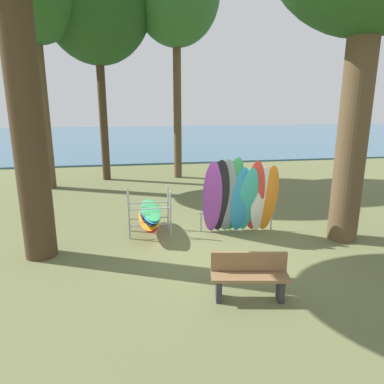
{
  "coord_description": "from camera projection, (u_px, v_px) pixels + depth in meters",
  "views": [
    {
      "loc": [
        -2.1,
        -7.83,
        3.47
      ],
      "look_at": [
        -0.45,
        1.4,
        1.1
      ],
      "focal_mm": 32.55,
      "sensor_mm": 36.0,
      "label": 1
    }
  ],
  "objects": [
    {
      "name": "ground_plane",
      "position": [
        220.0,
        247.0,
        8.68
      ],
      "size": [
        80.0,
        80.0,
        0.0
      ],
      "primitive_type": "plane",
      "color": "#60663D"
    },
    {
      "name": "lake_water",
      "position": [
        149.0,
        137.0,
        37.79
      ],
      "size": [
        80.0,
        36.0,
        0.1
      ],
      "primitive_type": "cube",
      "color": "#38607A",
      "rests_on": "ground"
    },
    {
      "name": "leaning_board_pile",
      "position": [
        240.0,
        198.0,
        9.3
      ],
      "size": [
        2.15,
        0.93,
        2.21
      ],
      "color": "purple",
      "rests_on": "ground"
    },
    {
      "name": "board_storage_rack",
      "position": [
        150.0,
        214.0,
        9.49
      ],
      "size": [
        1.15,
        2.12,
        1.25
      ],
      "color": "#9EA0A5",
      "rests_on": "ground"
    },
    {
      "name": "park_bench",
      "position": [
        249.0,
        275.0,
        6.33
      ],
      "size": [
        1.45,
        0.65,
        0.85
      ],
      "color": "#2D2D33",
      "rests_on": "ground"
    }
  ]
}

